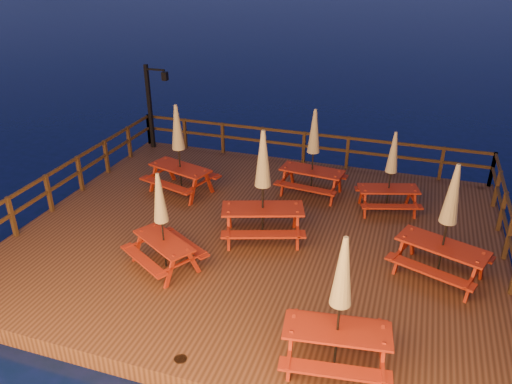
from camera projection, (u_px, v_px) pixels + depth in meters
The scene contains 12 objects.
ground at pixel (259, 246), 13.03m from camera, with size 500.00×500.00×0.00m, color #051132.
deck at pixel (259, 239), 12.94m from camera, with size 12.00×10.00×0.40m, color #422615.
deck_piles at pixel (259, 255), 13.17m from camera, with size 11.44×9.44×1.40m.
railing at pixel (279, 178), 14.02m from camera, with size 11.80×9.75×1.10m.
lamp_post at pixel (153, 99), 17.43m from camera, with size 0.85×0.18×3.00m.
picnic_table_0 at pixel (179, 148), 14.36m from camera, with size 2.24×2.02×2.69m.
picnic_table_1 at pixel (313, 151), 14.25m from camera, with size 1.97×1.68×2.60m.
picnic_table_2 at pixel (448, 221), 10.55m from camera, with size 2.33×2.14×2.72m.
picnic_table_3 at pixel (162, 220), 10.97m from camera, with size 2.10×2.00×2.35m.
picnic_table_4 at pixel (263, 185), 11.96m from camera, with size 2.43×2.21×2.87m.
picnic_table_5 at pixel (340, 302), 8.23m from camera, with size 2.03×1.76×2.63m.
picnic_table_6 at pixel (391, 171), 13.39m from camera, with size 1.94×1.75×2.31m.
Camera 1 is at (3.38, -10.50, 7.08)m, focal length 35.00 mm.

